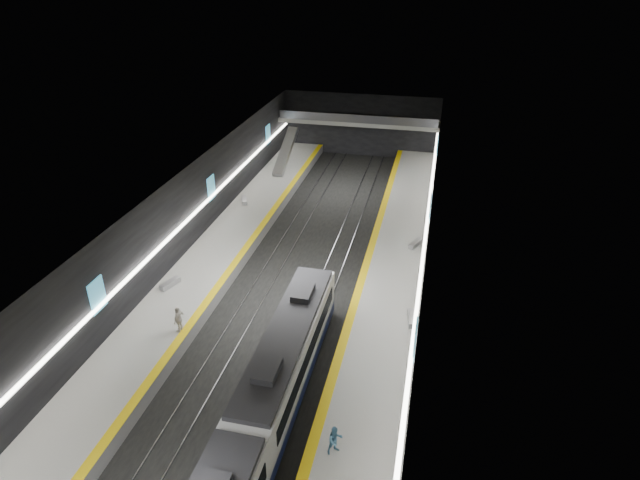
% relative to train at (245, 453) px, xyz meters
% --- Properties ---
extents(ground, '(70.00, 70.00, 0.00)m').
position_rel_train_xyz_m(ground, '(-2.50, 15.54, -2.20)').
color(ground, black).
rests_on(ground, ground).
extents(ceiling, '(20.00, 70.00, 0.04)m').
position_rel_train_xyz_m(ceiling, '(-2.50, 15.54, 5.80)').
color(ceiling, beige).
rests_on(ceiling, wall_left).
extents(wall_left, '(0.04, 70.00, 8.00)m').
position_rel_train_xyz_m(wall_left, '(-12.50, 15.54, 1.80)').
color(wall_left, black).
rests_on(wall_left, ground).
extents(wall_right, '(0.04, 70.00, 8.00)m').
position_rel_train_xyz_m(wall_right, '(7.50, 15.54, 1.80)').
color(wall_right, black).
rests_on(wall_right, ground).
extents(wall_back, '(20.00, 0.04, 8.00)m').
position_rel_train_xyz_m(wall_back, '(-2.50, 50.54, 1.80)').
color(wall_back, black).
rests_on(wall_back, ground).
extents(platform_left, '(5.00, 70.00, 1.00)m').
position_rel_train_xyz_m(platform_left, '(-10.00, 15.54, -1.70)').
color(platform_left, slate).
rests_on(platform_left, ground).
extents(tile_surface_left, '(5.00, 70.00, 0.02)m').
position_rel_train_xyz_m(tile_surface_left, '(-10.00, 15.54, -1.19)').
color(tile_surface_left, '#A1A19C').
rests_on(tile_surface_left, platform_left).
extents(tactile_strip_left, '(0.60, 70.00, 0.02)m').
position_rel_train_xyz_m(tactile_strip_left, '(-7.80, 15.54, -1.18)').
color(tactile_strip_left, yellow).
rests_on(tactile_strip_left, platform_left).
extents(platform_right, '(5.00, 70.00, 1.00)m').
position_rel_train_xyz_m(platform_right, '(5.00, 15.54, -1.70)').
color(platform_right, slate).
rests_on(platform_right, ground).
extents(tile_surface_right, '(5.00, 70.00, 0.02)m').
position_rel_train_xyz_m(tile_surface_right, '(5.00, 15.54, -1.19)').
color(tile_surface_right, '#A1A19C').
rests_on(tile_surface_right, platform_right).
extents(tactile_strip_right, '(0.60, 70.00, 0.02)m').
position_rel_train_xyz_m(tactile_strip_right, '(2.80, 15.54, -1.18)').
color(tactile_strip_right, yellow).
rests_on(tactile_strip_right, platform_right).
extents(rails, '(6.52, 70.00, 0.12)m').
position_rel_train_xyz_m(rails, '(-2.50, 15.54, -2.14)').
color(rails, gray).
rests_on(rails, ground).
extents(train, '(2.69, 30.04, 3.60)m').
position_rel_train_xyz_m(train, '(0.00, 0.00, 0.00)').
color(train, '#0F1638').
rests_on(train, ground).
extents(ad_posters, '(19.94, 53.50, 2.20)m').
position_rel_train_xyz_m(ad_posters, '(-2.50, 16.54, 2.30)').
color(ad_posters, '#47ACD5').
rests_on(ad_posters, wall_left).
extents(cove_light_left, '(0.25, 68.60, 0.12)m').
position_rel_train_xyz_m(cove_light_left, '(-12.30, 15.54, 1.60)').
color(cove_light_left, white).
rests_on(cove_light_left, wall_left).
extents(cove_light_right, '(0.25, 68.60, 0.12)m').
position_rel_train_xyz_m(cove_light_right, '(7.30, 15.54, 1.60)').
color(cove_light_right, white).
rests_on(cove_light_right, wall_right).
extents(mezzanine_bridge, '(20.00, 3.00, 1.50)m').
position_rel_train_xyz_m(mezzanine_bridge, '(-2.50, 48.47, 2.84)').
color(mezzanine_bridge, gray).
rests_on(mezzanine_bridge, wall_left).
extents(escalator, '(1.20, 7.50, 3.92)m').
position_rel_train_xyz_m(escalator, '(-10.00, 41.54, 0.70)').
color(escalator, '#99999E').
rests_on(escalator, platform_left).
extents(bench_left_near, '(1.05, 1.86, 0.44)m').
position_rel_train_xyz_m(bench_left_near, '(-11.36, 14.37, -0.98)').
color(bench_left_near, '#99999E').
rests_on(bench_left_near, platform_left).
extents(bench_left_far, '(1.17, 1.84, 0.44)m').
position_rel_train_xyz_m(bench_left_far, '(-11.27, 30.52, -0.98)').
color(bench_left_far, '#99999E').
rests_on(bench_left_far, platform_left).
extents(bench_right_near, '(0.76, 1.87, 0.44)m').
position_rel_train_xyz_m(bench_right_near, '(7.00, 14.02, -0.97)').
color(bench_right_near, '#99999E').
rests_on(bench_right_near, platform_right).
extents(bench_right_far, '(1.20, 1.85, 0.44)m').
position_rel_train_xyz_m(bench_right_far, '(6.49, 25.05, -0.98)').
color(bench_right_far, '#99999E').
rests_on(bench_right_far, platform_right).
extents(passenger_right_b, '(1.03, 1.00, 1.67)m').
position_rel_train_xyz_m(passenger_right_b, '(4.03, 2.03, -0.36)').
color(passenger_right_b, teal).
rests_on(passenger_right_b, platform_right).
extents(passenger_left_a, '(0.54, 1.14, 1.90)m').
position_rel_train_xyz_m(passenger_left_a, '(-8.14, 9.46, -0.25)').
color(passenger_left_a, silver).
rests_on(passenger_left_a, platform_left).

